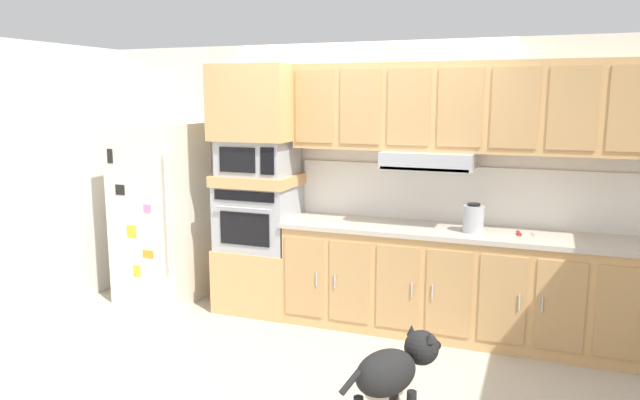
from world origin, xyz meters
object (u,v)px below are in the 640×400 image
Objects in this scene: electric_kettle at (473,219)px; dog at (395,369)px; refrigerator at (161,212)px; microwave at (258,157)px; built_in_oven at (259,216)px; screwdriver at (520,233)px.

dog is at bearing -98.88° from electric_kettle.
microwave is at bearing 3.68° from refrigerator.
dog is (1.73, -1.65, -1.07)m from microwave.
microwave is (0.00, -0.00, 0.56)m from built_in_oven.
screwdriver is 0.20× the size of dog.
built_in_oven reaches higher than dog.
built_in_oven reaches higher than screwdriver.
microwave is 0.86× the size of dog.
screwdriver reaches higher than dog.
microwave is 2.61m from dog.
built_in_oven is at bearing 179.59° from screwdriver.
microwave is (1.05, 0.07, 0.58)m from refrigerator.
screwdriver is at bearing -0.41° from built_in_oven.
refrigerator is 3.23m from dog.
electric_kettle is 0.32× the size of dog.
refrigerator reaches higher than screwdriver.
microwave is 2.02m from electric_kettle.
screwdriver is at bearing -0.41° from microwave.
refrigerator is 2.73× the size of microwave.
built_in_oven is at bearing 77.31° from dog.
dog is at bearing -29.61° from refrigerator.
microwave reaches higher than electric_kettle.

